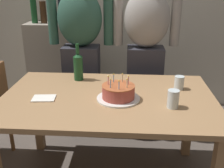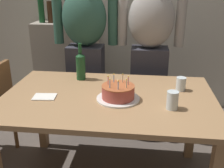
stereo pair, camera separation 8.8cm
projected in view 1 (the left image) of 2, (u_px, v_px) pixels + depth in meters
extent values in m
cube|color=#A37A51|center=(108.00, 98.00, 1.91)|extent=(1.50, 0.96, 0.03)
cube|color=#A37A51|center=(38.00, 115.00, 2.46)|extent=(0.07, 0.07, 0.70)
cube|color=#A37A51|center=(189.00, 120.00, 2.38)|extent=(0.07, 0.07, 0.70)
cylinder|color=white|center=(118.00, 98.00, 1.85)|extent=(0.30, 0.30, 0.01)
cylinder|color=#B24C42|center=(118.00, 92.00, 1.83)|extent=(0.22, 0.22, 0.08)
cylinder|color=#B75B33|center=(118.00, 86.00, 1.82)|extent=(0.22, 0.22, 0.01)
cylinder|color=#93B7DB|center=(110.00, 84.00, 1.76)|extent=(0.01, 0.01, 0.05)
sphere|color=#F9C64C|center=(110.00, 79.00, 1.75)|extent=(0.01, 0.01, 0.01)
cylinder|color=#93B7DB|center=(119.00, 86.00, 1.74)|extent=(0.01, 0.01, 0.05)
sphere|color=#F9C64C|center=(119.00, 81.00, 1.73)|extent=(0.01, 0.01, 0.01)
cylinder|color=beige|center=(127.00, 84.00, 1.77)|extent=(0.01, 0.01, 0.05)
sphere|color=#F9C64C|center=(127.00, 79.00, 1.75)|extent=(0.01, 0.01, 0.01)
cylinder|color=pink|center=(128.00, 81.00, 1.82)|extent=(0.01, 0.01, 0.05)
sphere|color=#F9C64C|center=(129.00, 76.00, 1.81)|extent=(0.01, 0.01, 0.01)
cylinder|color=beige|center=(122.00, 78.00, 1.86)|extent=(0.01, 0.01, 0.05)
sphere|color=#F9C64C|center=(122.00, 74.00, 1.85)|extent=(0.01, 0.01, 0.01)
cylinder|color=#93B7DB|center=(114.00, 79.00, 1.86)|extent=(0.01, 0.01, 0.05)
sphere|color=#F9C64C|center=(114.00, 74.00, 1.85)|extent=(0.01, 0.01, 0.01)
cylinder|color=pink|center=(108.00, 81.00, 1.82)|extent=(0.01, 0.01, 0.05)
sphere|color=#F9C64C|center=(108.00, 76.00, 1.81)|extent=(0.01, 0.01, 0.01)
cylinder|color=silver|center=(179.00, 83.00, 2.01)|extent=(0.07, 0.07, 0.10)
cylinder|color=silver|center=(173.00, 99.00, 1.71)|extent=(0.07, 0.07, 0.12)
cylinder|color=#194723|center=(78.00, 68.00, 2.18)|extent=(0.07, 0.07, 0.20)
cone|color=#194723|center=(78.00, 55.00, 2.14)|extent=(0.07, 0.07, 0.03)
cylinder|color=#194723|center=(77.00, 49.00, 2.12)|extent=(0.03, 0.03, 0.08)
cube|color=white|center=(44.00, 98.00, 1.86)|extent=(0.16, 0.13, 0.01)
cube|color=#33333D|center=(83.00, 91.00, 2.71)|extent=(0.34, 0.23, 0.92)
ellipsoid|color=#2D5647|center=(80.00, 18.00, 2.45)|extent=(0.41, 0.27, 0.52)
cylinder|color=#2D5647|center=(108.00, 21.00, 2.47)|extent=(0.09, 0.09, 0.44)
cylinder|color=#2D5647|center=(53.00, 20.00, 2.50)|extent=(0.09, 0.09, 0.44)
cube|color=#33333D|center=(144.00, 93.00, 2.67)|extent=(0.34, 0.23, 0.92)
ellipsoid|color=#9E9993|center=(147.00, 19.00, 2.41)|extent=(0.41, 0.27, 0.52)
cylinder|color=#9E9993|center=(176.00, 21.00, 2.43)|extent=(0.09, 0.09, 0.44)
cylinder|color=#9E9993|center=(118.00, 21.00, 2.46)|extent=(0.09, 0.09, 0.44)
cylinder|color=brown|center=(10.00, 129.00, 2.47)|extent=(0.04, 0.04, 0.45)
cube|color=#9E9384|center=(61.00, 67.00, 3.26)|extent=(0.75, 0.30, 1.04)
cylinder|color=#194723|center=(34.00, 10.00, 3.03)|extent=(0.07, 0.07, 0.29)
cylinder|color=#382314|center=(43.00, 12.00, 3.04)|extent=(0.07, 0.07, 0.24)
cylinder|color=black|center=(53.00, 13.00, 3.03)|extent=(0.07, 0.07, 0.23)
cylinder|color=black|center=(62.00, 11.00, 3.02)|extent=(0.07, 0.07, 0.27)
cylinder|color=#194723|center=(71.00, 10.00, 3.01)|extent=(0.06, 0.06, 0.29)
cylinder|color=#382314|center=(80.00, 10.00, 3.00)|extent=(0.08, 0.08, 0.29)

